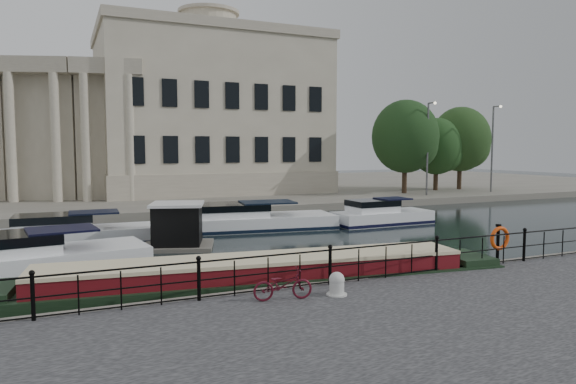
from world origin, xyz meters
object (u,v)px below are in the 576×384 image
Objects in this scene: mooring_bollard at (337,284)px; harbour_hut at (178,228)px; narrowboat at (259,283)px; life_ring_post at (499,239)px; bicycle at (283,285)px.

mooring_bollard is 11.69m from harbour_hut.
narrowboat is at bearing 115.54° from mooring_bollard.
mooring_bollard is 0.04× the size of narrowboat.
narrowboat is (-8.54, 1.59, -1.06)m from life_ring_post.
life_ring_post is at bearing -30.14° from harbour_hut.
life_ring_post is at bearing -73.70° from bicycle.
harbour_hut is at bearing 131.79° from life_ring_post.
life_ring_post is 13.92m from harbour_hut.
life_ring_post is 0.36× the size of harbour_hut.
life_ring_post is (8.79, 0.96, 0.46)m from bicycle.
bicycle is at bearing 173.40° from mooring_bollard.
narrowboat is 8.83m from harbour_hut.
narrowboat is at bearing 169.45° from life_ring_post.
narrowboat is at bearing -67.15° from harbour_hut.
harbour_hut is at bearing 12.51° from bicycle.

